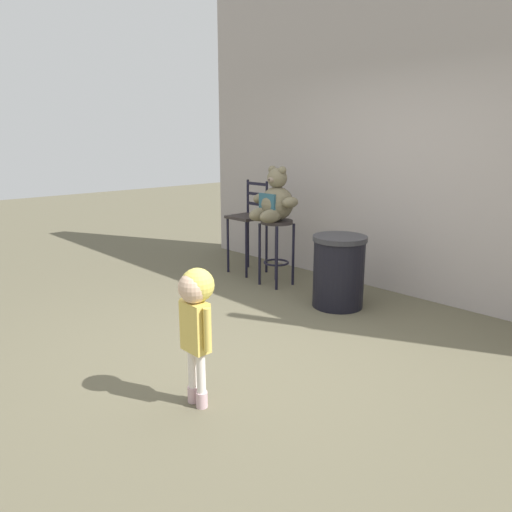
# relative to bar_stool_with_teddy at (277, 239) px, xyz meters

# --- Properties ---
(ground_plane) EXTENTS (24.00, 24.00, 0.00)m
(ground_plane) POSITION_rel_bar_stool_with_teddy_xyz_m (1.16, -1.42, -0.55)
(ground_plane) COLOR brown
(building_wall) EXTENTS (6.23, 0.30, 3.60)m
(building_wall) POSITION_rel_bar_stool_with_teddy_xyz_m (1.16, 0.92, 1.25)
(building_wall) COLOR #A49A95
(building_wall) RESTS_ON ground_plane
(bar_stool_with_teddy) EXTENTS (0.37, 0.37, 0.78)m
(bar_stool_with_teddy) POSITION_rel_bar_stool_with_teddy_xyz_m (0.00, 0.00, 0.00)
(bar_stool_with_teddy) COLOR #2A2423
(bar_stool_with_teddy) RESTS_ON ground_plane
(teddy_bear) EXTENTS (0.60, 0.54, 0.62)m
(teddy_bear) POSITION_rel_bar_stool_with_teddy_xyz_m (0.00, -0.03, 0.45)
(teddy_bear) COLOR #6A624A
(teddy_bear) RESTS_ON bar_stool_with_teddy
(child_walking) EXTENTS (0.29, 0.23, 0.92)m
(child_walking) POSITION_rel_bar_stool_with_teddy_xyz_m (1.49, -2.27, 0.12)
(child_walking) COLOR #C8A3A9
(child_walking) RESTS_ON ground_plane
(trash_bin) EXTENTS (0.55, 0.55, 0.74)m
(trash_bin) POSITION_rel_bar_stool_with_teddy_xyz_m (0.96, -0.07, -0.18)
(trash_bin) COLOR black
(trash_bin) RESTS_ON ground_plane
(bar_chair_empty) EXTENTS (0.41, 0.41, 1.18)m
(bar_chair_empty) POSITION_rel_bar_stool_with_teddy_xyz_m (-0.64, 0.15, 0.12)
(bar_chair_empty) COLOR #2A2423
(bar_chair_empty) RESTS_ON ground_plane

